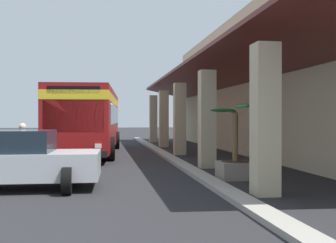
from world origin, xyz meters
The scene contains 6 objects.
ground centered at (0.00, 8.00, 0.00)m, with size 120.00×120.00×0.00m, color #262628.
curb_strip centered at (0.75, 3.22, 0.06)m, with size 31.90×0.50×0.12m, color #9E998E.
transit_bus centered at (-0.64, -0.35, 1.85)m, with size 11.35×3.30×3.34m.
parked_sedan_silver centered at (9.66, -1.99, 0.75)m, with size 2.54×4.46×1.47m.
pedestrian centered at (7.58, -2.01, 0.91)m, with size 0.63×0.42×1.63m.
potted_palm centered at (8.82, 4.18, 0.50)m, with size 1.77×1.77×2.23m.
Camera 1 is at (20.24, 0.38, 1.76)m, focal length 43.61 mm.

